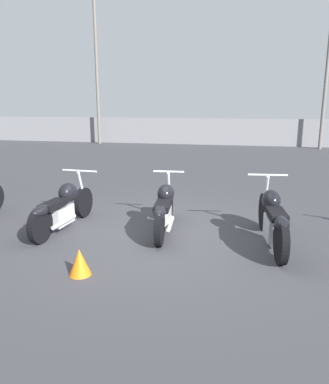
% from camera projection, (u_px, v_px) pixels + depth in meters
% --- Properties ---
extents(ground_plane, '(60.00, 60.00, 0.00)m').
position_uv_depth(ground_plane, '(160.00, 235.00, 6.28)').
color(ground_plane, '#38383D').
extents(fence_back, '(40.00, 0.04, 1.36)m').
position_uv_depth(fence_back, '(217.00, 132.00, 19.30)').
color(fence_back, gray).
rests_on(fence_back, ground_plane).
extents(light_pole_left, '(0.70, 0.35, 9.15)m').
position_uv_depth(light_pole_left, '(96.00, 39.00, 18.87)').
color(light_pole_left, slate).
rests_on(light_pole_left, ground_plane).
extents(light_pole_right, '(0.70, 0.35, 7.22)m').
position_uv_depth(light_pole_right, '(329.00, 54.00, 16.76)').
color(light_pole_right, slate).
rests_on(light_pole_right, ground_plane).
extents(motorcycle_slot_1, '(0.70, 2.02, 0.94)m').
position_uv_depth(motorcycle_slot_1, '(63.00, 207.00, 6.49)').
color(motorcycle_slot_1, black).
rests_on(motorcycle_slot_1, ground_plane).
extents(motorcycle_slot_2, '(0.56, 1.95, 0.96)m').
position_uv_depth(motorcycle_slot_2, '(165.00, 209.00, 6.35)').
color(motorcycle_slot_2, black).
rests_on(motorcycle_slot_2, ground_plane).
extents(motorcycle_slot_3, '(0.65, 2.08, 1.01)m').
position_uv_depth(motorcycle_slot_3, '(273.00, 219.00, 5.74)').
color(motorcycle_slot_3, black).
rests_on(motorcycle_slot_3, ground_plane).
extents(traffic_cone_near, '(0.29, 0.29, 0.35)m').
position_uv_depth(traffic_cone_near, '(80.00, 262.00, 4.81)').
color(traffic_cone_near, orange).
rests_on(traffic_cone_near, ground_plane).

